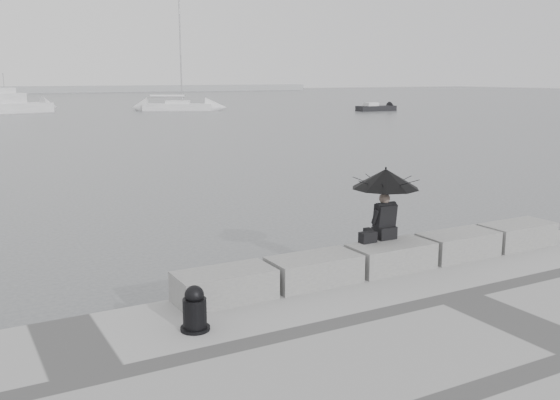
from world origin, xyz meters
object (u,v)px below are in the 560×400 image
seated_person (386,186)px  motor_cruiser (13,105)px  mooring_bollard (195,312)px  sailboat_right (178,106)px  small_motorboat (376,108)px

seated_person → motor_cruiser: bearing=90.2°
motor_cruiser → mooring_bollard: bearing=-103.7°
seated_person → sailboat_right: 65.66m
motor_cruiser → small_motorboat: motor_cruiser is taller
motor_cruiser → small_motorboat: size_ratio=1.72×
seated_person → mooring_bollard: seated_person is taller
seated_person → motor_cruiser: motor_cruiser is taller
mooring_bollard → sailboat_right: 68.24m
sailboat_right → small_motorboat: bearing=-4.4°
seated_person → mooring_bollard: size_ratio=2.06×
seated_person → mooring_bollard: (-4.39, -1.30, -1.24)m
mooring_bollard → motor_cruiser: motor_cruiser is taller
mooring_bollard → motor_cruiser: bearing=85.8°
seated_person → mooring_bollard: 4.75m
seated_person → motor_cruiser: (0.59, 67.06, -1.13)m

